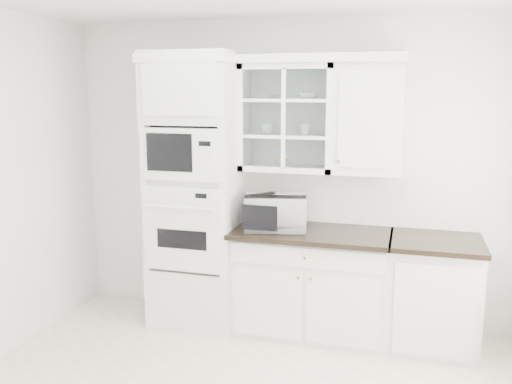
% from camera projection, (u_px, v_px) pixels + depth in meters
% --- Properties ---
extents(room_shell, '(4.00, 3.50, 2.70)m').
position_uv_depth(room_shell, '(245.00, 137.00, 3.52)').
color(room_shell, white).
rests_on(room_shell, ground).
extents(oven_column, '(0.76, 0.68, 2.40)m').
position_uv_depth(oven_column, '(197.00, 192.00, 4.77)').
color(oven_column, white).
rests_on(oven_column, ground).
extents(base_cabinet_run, '(1.32, 0.67, 0.92)m').
position_uv_depth(base_cabinet_run, '(311.00, 282.00, 4.65)').
color(base_cabinet_run, white).
rests_on(base_cabinet_run, ground).
extents(extra_base_cabinet, '(0.72, 0.67, 0.92)m').
position_uv_depth(extra_base_cabinet, '(433.00, 293.00, 4.38)').
color(extra_base_cabinet, white).
rests_on(extra_base_cabinet, ground).
extents(upper_cabinet_glass, '(0.80, 0.33, 0.90)m').
position_uv_depth(upper_cabinet_glass, '(288.00, 118.00, 4.59)').
color(upper_cabinet_glass, white).
rests_on(upper_cabinet_glass, room_shell).
extents(upper_cabinet_solid, '(0.55, 0.33, 0.90)m').
position_uv_depth(upper_cabinet_solid, '(369.00, 119.00, 4.41)').
color(upper_cabinet_solid, white).
rests_on(upper_cabinet_solid, room_shell).
extents(crown_molding, '(2.14, 0.38, 0.07)m').
position_uv_depth(crown_molding, '(276.00, 59.00, 4.51)').
color(crown_molding, white).
rests_on(crown_molding, room_shell).
extents(countertop_microwave, '(0.59, 0.53, 0.30)m').
position_uv_depth(countertop_microwave, '(275.00, 212.00, 4.59)').
color(countertop_microwave, white).
rests_on(countertop_microwave, base_cabinet_run).
extents(bowl_a, '(0.24, 0.24, 0.05)m').
position_uv_depth(bowl_a, '(266.00, 96.00, 4.60)').
color(bowl_a, white).
rests_on(bowl_a, upper_cabinet_glass).
extents(bowl_b, '(0.19, 0.19, 0.05)m').
position_uv_depth(bowl_b, '(308.00, 96.00, 4.51)').
color(bowl_b, white).
rests_on(bowl_b, upper_cabinet_glass).
extents(cup_a, '(0.12, 0.12, 0.09)m').
position_uv_depth(cup_a, '(267.00, 129.00, 4.67)').
color(cup_a, white).
rests_on(cup_a, upper_cabinet_glass).
extents(cup_b, '(0.12, 0.12, 0.10)m').
position_uv_depth(cup_b, '(305.00, 129.00, 4.56)').
color(cup_b, white).
rests_on(cup_b, upper_cabinet_glass).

